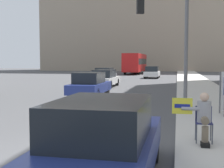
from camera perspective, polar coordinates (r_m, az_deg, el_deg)
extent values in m
plane|color=#4F4F51|center=(7.06, -7.87, -13.61)|extent=(160.00, 160.00, 0.00)
cube|color=beige|center=(21.48, 16.28, -1.50)|extent=(3.40, 90.00, 0.16)
cylinder|color=#474C56|center=(7.91, 15.19, -8.81)|extent=(0.03, 0.03, 0.47)
cylinder|color=#474C56|center=(7.94, 17.88, -8.82)|extent=(0.03, 0.03, 0.47)
cylinder|color=#474C56|center=(8.27, 15.04, -8.24)|extent=(0.03, 0.03, 0.47)
cylinder|color=#474C56|center=(8.30, 17.61, -8.25)|extent=(0.03, 0.03, 0.47)
cube|color=navy|center=(8.05, 16.47, -6.82)|extent=(0.40, 0.40, 0.02)
cube|color=navy|center=(8.20, 16.39, -5.20)|extent=(0.40, 0.02, 0.38)
cylinder|color=#756651|center=(7.88, 16.58, -6.33)|extent=(0.18, 0.42, 0.18)
cylinder|color=#756651|center=(7.74, 16.65, -9.13)|extent=(0.16, 0.16, 0.47)
cube|color=black|center=(7.73, 16.66, -10.57)|extent=(0.20, 0.28, 0.10)
cylinder|color=#9E9EA3|center=(8.04, 16.49, -4.89)|extent=(0.34, 0.34, 0.52)
sphere|color=beige|center=(7.99, 16.55, -2.27)|extent=(0.22, 0.22, 0.22)
cylinder|color=#9E9EA3|center=(7.93, 14.18, -4.38)|extent=(0.45, 0.09, 0.09)
cube|color=yellow|center=(7.91, 12.72, -3.94)|extent=(0.49, 0.02, 0.40)
cube|color=navy|center=(7.90, 12.72, -3.95)|extent=(0.37, 0.01, 0.10)
cylinder|color=slate|center=(12.59, 19.16, -1.49)|extent=(0.06, 0.06, 1.60)
cylinder|color=slate|center=(14.14, 13.40, 6.49)|extent=(0.16, 0.16, 5.17)
cube|color=black|center=(13.85, 5.21, 14.41)|extent=(0.37, 0.37, 0.84)
sphere|color=green|center=(13.80, 5.20, 13.27)|extent=(0.18, 0.18, 0.18)
cube|color=navy|center=(5.59, -1.50, -12.37)|extent=(1.74, 4.33, 0.57)
cube|color=black|center=(5.28, -1.95, -6.45)|extent=(1.50, 2.25, 0.66)
cylinder|color=black|center=(7.10, -5.02, -10.79)|extent=(0.22, 0.64, 0.64)
cylinder|color=black|center=(6.83, 7.53, -11.42)|extent=(0.22, 0.64, 0.64)
cube|color=navy|center=(18.96, -4.05, -0.65)|extent=(1.74, 4.25, 0.55)
cube|color=black|center=(18.76, -4.21, 1.14)|extent=(1.50, 2.21, 0.65)
cylinder|color=black|center=(20.46, -5.09, -0.95)|extent=(0.22, 0.64, 0.64)
cylinder|color=black|center=(20.07, -0.93, -1.03)|extent=(0.22, 0.64, 0.64)
cylinder|color=black|center=(17.96, -7.54, -1.68)|extent=(0.22, 0.64, 0.64)
cylinder|color=black|center=(17.52, -2.84, -1.80)|extent=(0.22, 0.64, 0.64)
cube|color=white|center=(26.07, -1.31, 0.66)|extent=(1.74, 4.75, 0.53)
cube|color=black|center=(25.85, -1.41, 1.92)|extent=(1.50, 2.47, 0.63)
cylinder|color=black|center=(27.69, -2.15, 0.41)|extent=(0.22, 0.64, 0.64)
cylinder|color=black|center=(27.36, 0.94, 0.37)|extent=(0.22, 0.64, 0.64)
cylinder|color=black|center=(24.85, -3.79, -0.03)|extent=(0.22, 0.64, 0.64)
cylinder|color=black|center=(24.48, -0.37, -0.08)|extent=(0.22, 0.64, 0.64)
cube|color=#565B60|center=(33.91, -1.31, 1.48)|extent=(1.79, 4.62, 0.52)
cube|color=black|center=(33.70, -1.39, 2.44)|extent=(1.54, 2.40, 0.63)
cylinder|color=black|center=(35.49, -2.01, 1.25)|extent=(0.22, 0.64, 0.64)
cylinder|color=black|center=(35.15, 0.46, 1.23)|extent=(0.22, 0.64, 0.64)
cylinder|color=black|center=(32.72, -3.22, 1.00)|extent=(0.22, 0.64, 0.64)
cylinder|color=black|center=(32.35, -0.54, 0.97)|extent=(0.22, 0.64, 0.64)
cube|color=white|center=(39.91, 7.35, 1.89)|extent=(1.78, 4.46, 0.57)
cube|color=black|center=(39.72, 7.34, 2.76)|extent=(1.53, 2.32, 0.66)
cylinder|color=black|center=(41.37, 6.42, 1.65)|extent=(0.22, 0.64, 0.64)
cylinder|color=black|center=(41.25, 8.58, 1.62)|extent=(0.22, 0.64, 0.64)
cylinder|color=black|center=(38.62, 6.03, 1.47)|extent=(0.22, 0.64, 0.64)
cylinder|color=black|center=(38.49, 8.34, 1.44)|extent=(0.22, 0.64, 0.64)
cube|color=red|center=(53.35, 4.29, 3.93)|extent=(2.58, 12.50, 2.90)
cube|color=black|center=(53.35, 4.29, 4.12)|extent=(2.60, 11.87, 0.94)
cylinder|color=black|center=(57.37, 3.66, 2.58)|extent=(0.30, 1.04, 1.04)
cylinder|color=black|center=(57.09, 5.93, 2.56)|extent=(0.30, 1.04, 1.04)
cylinder|color=black|center=(49.72, 2.38, 2.33)|extent=(0.30, 1.04, 1.04)
cylinder|color=black|center=(49.39, 5.00, 2.31)|extent=(0.30, 1.04, 1.04)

